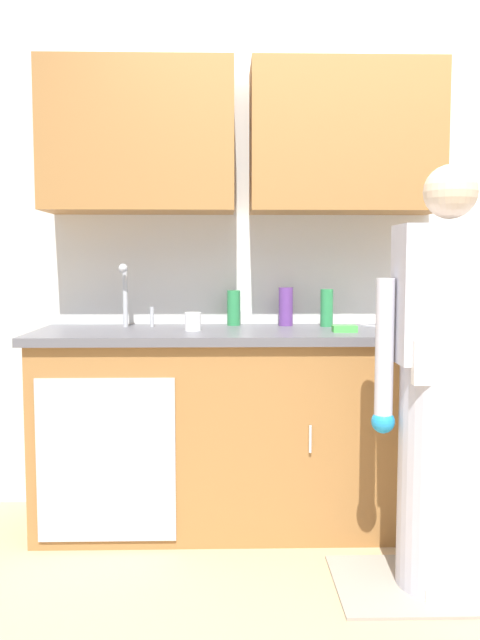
% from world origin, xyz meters
% --- Properties ---
extents(ground_plane, '(9.00, 9.00, 0.00)m').
position_xyz_m(ground_plane, '(0.00, 0.00, 0.00)').
color(ground_plane, tan).
extents(kitchen_wall_with_uppers, '(4.80, 0.44, 2.70)m').
position_xyz_m(kitchen_wall_with_uppers, '(-0.14, 0.99, 1.48)').
color(kitchen_wall_with_uppers, silver).
rests_on(kitchen_wall_with_uppers, ground).
extents(counter_cabinet, '(1.90, 0.62, 0.90)m').
position_xyz_m(counter_cabinet, '(-0.55, 0.70, 0.45)').
color(counter_cabinet, '#9E6B38').
rests_on(counter_cabinet, ground).
extents(countertop, '(1.96, 0.66, 0.04)m').
position_xyz_m(countertop, '(-0.55, 0.70, 0.92)').
color(countertop, '#595960').
rests_on(countertop, counter_cabinet).
extents(sink, '(0.50, 0.36, 0.35)m').
position_xyz_m(sink, '(-1.09, 0.71, 0.93)').
color(sink, '#B7BABF').
rests_on(sink, counter_cabinet).
extents(person_at_sink, '(0.55, 0.34, 1.62)m').
position_xyz_m(person_at_sink, '(0.20, 0.05, 0.69)').
color(person_at_sink, white).
rests_on(person_at_sink, ground).
extents(floor_mat, '(0.80, 0.50, 0.01)m').
position_xyz_m(floor_mat, '(0.19, 0.05, 0.01)').
color(floor_mat, gray).
rests_on(floor_mat, ground).
extents(bottle_dish_liquid, '(0.06, 0.06, 0.19)m').
position_xyz_m(bottle_dish_liquid, '(-0.13, 0.85, 1.03)').
color(bottle_dish_liquid, '#2D8C4C').
rests_on(bottle_dish_liquid, countertop).
extents(bottle_cleaner_spray, '(0.07, 0.07, 0.18)m').
position_xyz_m(bottle_cleaner_spray, '(-0.59, 0.92, 1.03)').
color(bottle_cleaner_spray, '#2D8C4C').
rests_on(bottle_cleaner_spray, countertop).
extents(bottle_water_short, '(0.07, 0.07, 0.19)m').
position_xyz_m(bottle_water_short, '(-0.33, 0.90, 1.04)').
color(bottle_water_short, '#66388C').
rests_on(bottle_water_short, countertop).
extents(cup_by_sink, '(0.08, 0.08, 0.09)m').
position_xyz_m(cup_by_sink, '(-0.78, 0.67, 0.98)').
color(cup_by_sink, white).
rests_on(cup_by_sink, countertop).
extents(knife_on_counter, '(0.15, 0.21, 0.01)m').
position_xyz_m(knife_on_counter, '(0.12, 0.79, 0.94)').
color(knife_on_counter, silver).
rests_on(knife_on_counter, countertop).
extents(sponge, '(0.11, 0.07, 0.03)m').
position_xyz_m(sponge, '(-0.09, 0.59, 0.96)').
color(sponge, '#4CBF4C').
rests_on(sponge, countertop).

